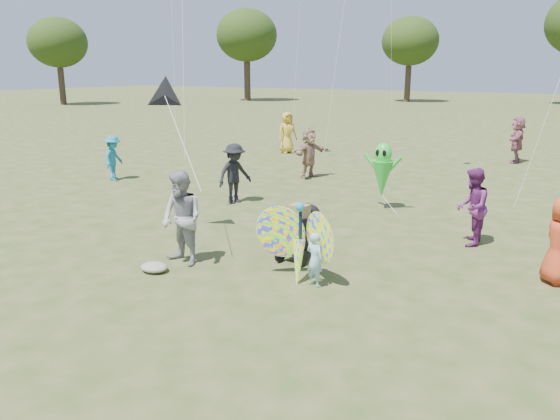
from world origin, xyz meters
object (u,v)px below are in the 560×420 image
Objects in this scene: crowd_g at (287,133)px; crowd_i at (114,158)px; alien_kite at (382,173)px; crowd_b at (235,174)px; jogging_stroller at (302,228)px; butterfly_kite at (299,244)px; crowd_j at (517,140)px; crowd_a at (560,241)px; crowd_d at (309,153)px; crowd_e at (472,207)px; adult_man at (182,219)px; child_girl at (315,260)px.

crowd_i is at bearing -162.07° from crowd_g.
alien_kite is (6.92, -7.19, 0.09)m from crowd_g.
alien_kite is at bearing -51.87° from crowd_b.
butterfly_kite is at bearing -58.00° from jogging_stroller.
crowd_j is at bearing -65.06° from crowd_i.
alien_kite is at bearing 20.73° from crowd_a.
crowd_d is 9.15m from butterfly_kite.
crowd_b is 1.00× the size of crowd_e.
alien_kite reaches higher than crowd_e.
crowd_e reaches higher than butterfly_kite.
crowd_a is at bearing 4.16° from crowd_j.
crowd_e reaches higher than crowd_a.
adult_man is at bearing -126.26° from crowd_g.
child_girl is 0.53× the size of crowd_j.
crowd_a is 13.50m from crowd_i.
crowd_d is at bearing 122.23° from jogging_stroller.
jogging_stroller is (-2.62, -2.52, -0.20)m from crowd_e.
crowd_j reaches higher than alien_kite.
crowd_d is 0.95× the size of crowd_g.
adult_man reaches higher than crowd_b.
adult_man is 1.01× the size of crowd_g.
butterfly_kite is (4.07, -8.19, -0.17)m from crowd_d.
crowd_d reaches higher than crowd_b.
adult_man is 15.77m from crowd_j.
crowd_b reaches higher than child_girl.
adult_man is (-2.61, -0.29, 0.41)m from child_girl.
crowd_e is 1.48× the size of jogging_stroller.
crowd_i is at bearing 101.59° from crowd_b.
crowd_j is 1.02× the size of alien_kite.
butterfly_kite is (9.42, -4.64, -0.06)m from crowd_i.
crowd_g is 9.17m from crowd_j.
adult_man is 2.26m from jogging_stroller.
crowd_a is 1.03× the size of crowd_i.
crowd_d reaches higher than child_girl.
alien_kite reaches higher than crowd_a.
crowd_a is at bearing -119.28° from crowd_i.
crowd_b is 4.79m from jogging_stroller.
crowd_e is 3.64m from jogging_stroller.
crowd_d reaches higher than crowd_i.
crowd_b reaches higher than butterfly_kite.
crowd_e is at bearing 49.65° from jogging_stroller.
crowd_i is at bearing 163.65° from jogging_stroller.
adult_man is at bearing -135.90° from jogging_stroller.
crowd_i reaches higher than butterfly_kite.
butterfly_kite is 5.43m from alien_kite.
crowd_e is at bearing -3.04° from crowd_j.
crowd_a is at bearing -132.56° from child_girl.
crowd_b is at bearing 135.97° from butterfly_kite.
adult_man reaches higher than alien_kite.
butterfly_kite is at bearing -117.44° from crowd_g.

